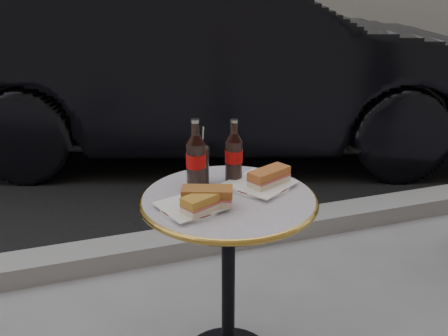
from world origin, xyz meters
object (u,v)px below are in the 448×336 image
object	(u,v)px
bistro_table	(228,286)
plate_left	(190,208)
parked_car	(218,63)
plate_right	(260,185)
cola_bottle_right	(234,151)
cola_glass	(200,166)
cola_bottle_left	(196,154)

from	to	relation	value
bistro_table	plate_left	bearing A→B (deg)	-160.24
bistro_table	parked_car	bearing A→B (deg)	72.82
bistro_table	plate_right	bearing A→B (deg)	18.36
plate_left	cola_bottle_right	world-z (taller)	cola_bottle_right
plate_right	cola_glass	xyz separation A→B (m)	(-0.20, 0.10, 0.07)
plate_right	cola_bottle_right	bearing A→B (deg)	130.66
bistro_table	cola_bottle_left	xyz separation A→B (m)	(-0.09, 0.11, 0.49)
plate_left	cola_glass	world-z (taller)	cola_glass
cola_bottle_right	cola_glass	size ratio (longest dim) A/B	1.68
cola_bottle_right	cola_glass	world-z (taller)	cola_bottle_right
plate_left	cola_bottle_left	size ratio (longest dim) A/B	0.75
cola_bottle_left	plate_left	bearing A→B (deg)	-112.90
cola_bottle_right	cola_glass	distance (m)	0.14
bistro_table	parked_car	world-z (taller)	parked_car
cola_glass	bistro_table	bearing A→B (deg)	-66.19
plate_left	parked_car	size ratio (longest dim) A/B	0.04
plate_right	parked_car	distance (m)	2.51
cola_bottle_left	cola_glass	bearing A→B (deg)	55.40
plate_left	cola_bottle_left	xyz separation A→B (m)	(0.07, 0.16, 0.12)
plate_right	cola_glass	distance (m)	0.23
cola_glass	plate_right	bearing A→B (deg)	-26.00
cola_bottle_left	parked_car	distance (m)	2.52
cola_bottle_left	cola_bottle_right	bearing A→B (deg)	7.68
parked_car	cola_bottle_left	bearing A→B (deg)	178.10
bistro_table	parked_car	size ratio (longest dim) A/B	0.16
plate_right	parked_car	world-z (taller)	parked_car
plate_left	parked_car	world-z (taller)	parked_car
cola_bottle_right	cola_bottle_left	bearing A→B (deg)	-172.32
plate_left	cola_glass	size ratio (longest dim) A/B	1.36
bistro_table	cola_bottle_right	distance (m)	0.51
cola_bottle_right	parked_car	xyz separation A→B (m)	(0.70, 2.35, -0.08)
bistro_table	cola_bottle_right	xyz separation A→B (m)	(0.06, 0.13, 0.49)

